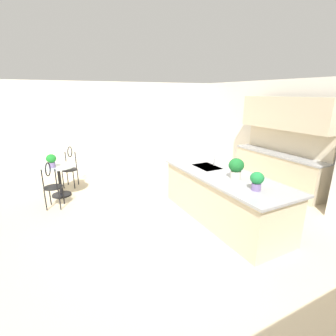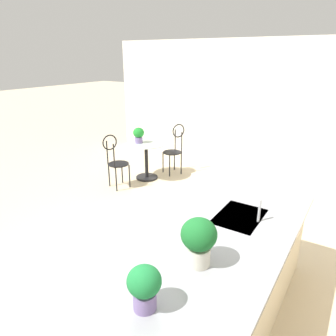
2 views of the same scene
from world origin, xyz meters
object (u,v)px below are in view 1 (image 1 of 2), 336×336
Objects in this scene: potted_plant_counter_near at (236,167)px; potted_plant_on_table at (51,160)px; bistro_table at (59,178)px; chair_by_island at (70,165)px; chair_near_window at (52,183)px; potted_plant_counter_far at (257,180)px.

potted_plant_on_table is at bearing -135.90° from potted_plant_counter_near.
chair_by_island is (-0.57, 0.31, 0.13)m from bistro_table.
bistro_table is 0.49m from potted_plant_on_table.
chair_near_window is 3.42× the size of potted_plant_on_table.
potted_plant_counter_far is (3.52, 2.62, 0.64)m from bistro_table.
chair_near_window is at bearing -128.36° from potted_plant_counter_near.
chair_by_island is at bearing -150.57° from potted_plant_counter_far.
potted_plant_on_table is (-0.62, 0.07, 0.34)m from chair_near_window.
bistro_table is 0.66m from chair_by_island.
potted_plant_on_table reaches higher than chair_by_island.
bistro_table is at bearing -143.38° from potted_plant_counter_far.
potted_plant_counter_near reaches higher than potted_plant_on_table.
potted_plant_on_table reaches higher than bistro_table.
bistro_table is 0.77× the size of chair_near_window.
potted_plant_counter_far reaches higher than chair_by_island.
chair_near_window and chair_by_island have the same top height.
potted_plant_counter_near is at bearing 42.16° from bistro_table.
chair_by_island is 3.42× the size of potted_plant_on_table.
chair_by_island is 0.84m from potted_plant_on_table.
potted_plant_counter_far is at bearing 36.62° from bistro_table.
chair_by_island is 2.81× the size of potted_plant_counter_near.
bistro_table is 2.71× the size of potted_plant_counter_far.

